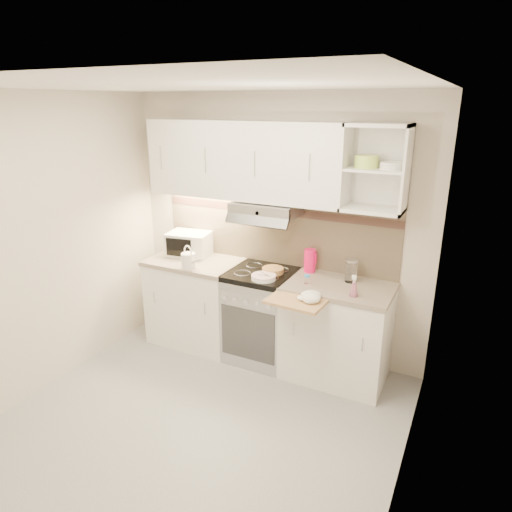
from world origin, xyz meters
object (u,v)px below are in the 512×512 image
at_px(watering_can, 189,260).
at_px(spray_bottle, 354,287).
at_px(glass_jar, 351,271).
at_px(plate_stack, 264,277).
at_px(cutting_board, 299,299).
at_px(microwave, 189,244).
at_px(electric_range, 262,315).
at_px(pink_pitcher, 310,261).

xyz_separation_m(watering_can, spray_bottle, (1.58, 0.05, -0.00)).
xyz_separation_m(watering_can, glass_jar, (1.47, 0.35, 0.02)).
xyz_separation_m(plate_stack, spray_bottle, (0.82, -0.01, 0.05)).
relative_size(spray_bottle, cutting_board, 0.42).
bearing_deg(glass_jar, plate_stack, -157.51).
bearing_deg(microwave, cutting_board, -28.70).
bearing_deg(electric_range, plate_stack, -59.20).
relative_size(pink_pitcher, glass_jar, 1.05).
relative_size(electric_range, cutting_board, 1.96).
xyz_separation_m(microwave, plate_stack, (0.99, -0.29, -0.10)).
bearing_deg(plate_stack, spray_bottle, -0.42).
bearing_deg(electric_range, microwave, 172.52).
bearing_deg(electric_range, glass_jar, 8.69).
distance_m(electric_range, glass_jar, 0.99).
height_order(electric_range, spray_bottle, spray_bottle).
relative_size(plate_stack, pink_pitcher, 1.02).
distance_m(electric_range, spray_bottle, 1.07).
distance_m(microwave, glass_jar, 1.70).
distance_m(plate_stack, cutting_board, 0.47).
relative_size(watering_can, cutting_board, 0.57).
xyz_separation_m(pink_pitcher, spray_bottle, (0.52, -0.38, -0.03)).
xyz_separation_m(microwave, cutting_board, (1.41, -0.49, -0.15)).
distance_m(electric_range, watering_can, 0.88).
distance_m(microwave, spray_bottle, 1.83).
bearing_deg(watering_can, glass_jar, 31.22).
distance_m(microwave, cutting_board, 1.50).
relative_size(pink_pitcher, spray_bottle, 1.12).
distance_m(spray_bottle, cutting_board, 0.46).
height_order(microwave, cutting_board, microwave).
bearing_deg(pink_pitcher, microwave, 170.72).
distance_m(plate_stack, spray_bottle, 0.82).
height_order(plate_stack, spray_bottle, spray_bottle).
height_order(electric_range, watering_can, watering_can).
bearing_deg(cutting_board, spray_bottle, 30.42).
distance_m(microwave, watering_can, 0.41).
xyz_separation_m(microwave, watering_can, (0.23, -0.34, -0.04)).
xyz_separation_m(microwave, pink_pitcher, (1.29, 0.08, -0.01)).
xyz_separation_m(electric_range, microwave, (-0.89, 0.12, 0.57)).
distance_m(electric_range, cutting_board, 0.77).
bearing_deg(cutting_board, pink_pitcher, 105.60).
height_order(watering_can, glass_jar, watering_can).
relative_size(electric_range, spray_bottle, 4.65).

